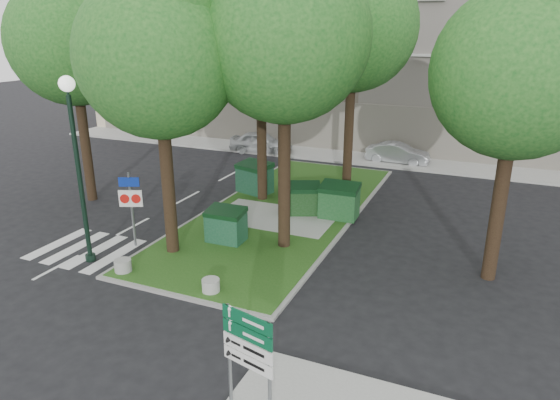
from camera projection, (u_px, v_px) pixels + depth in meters
The scene contains 25 objects.
ground at pixel (167, 294), 15.27m from camera, with size 120.00×120.00×0.00m, color black.
median_island at pixel (284, 211), 22.00m from camera, with size 6.00×16.00×0.12m, color #1F4E16.
median_kerb at pixel (284, 211), 22.01m from camera, with size 6.30×16.30×0.10m, color gray.
building_sidewalk at pixel (341, 156), 31.30m from camera, with size 42.00×3.00×0.12m, color #999993.
zebra_crossing at pixel (105, 253), 17.97m from camera, with size 5.00×3.00×0.01m, color silver.
apartment_building at pixel (376, 23), 35.22m from camera, with size 41.00×12.00×16.00m, color beige.
tree_median_near_left at pixel (160, 41), 15.62m from camera, with size 5.20×5.20×10.53m.
tree_median_near_right at pixel (288, 18), 15.83m from camera, with size 5.60×5.60×11.46m.
tree_median_mid at pixel (263, 46), 21.19m from camera, with size 4.80×4.80×9.99m.
tree_median_far at pixel (356, 13), 22.16m from camera, with size 5.80×5.80×11.93m.
tree_street_left at pixel (73, 29), 21.17m from camera, with size 5.40×5.40×11.00m.
tree_street_right at pixel (525, 55), 13.98m from camera, with size 5.00×5.00×10.06m.
dumpster_a at pixel (255, 178), 24.09m from camera, with size 1.89×1.57×1.51m.
dumpster_b at pixel (226, 225), 18.58m from camera, with size 1.43×1.02×1.31m.
dumpster_c at pixel (303, 199), 21.36m from camera, with size 1.72×1.50×1.34m.
dumpster_d at pixel (339, 201), 20.88m from camera, with size 1.64×1.18×1.49m.
bollard_left at pixel (123, 265), 16.37m from camera, with size 0.55×0.55×0.40m, color #9A9995.
bollard_right at pixel (211, 285), 15.12m from camera, with size 0.54×0.54×0.39m, color #A7A6A2.
bollard_mid at pixel (221, 223), 19.85m from camera, with size 0.64×0.64×0.46m, color #969792.
litter_bin at pixel (350, 199), 22.21m from camera, with size 0.41×0.41×0.72m, color orange.
street_lamp at pixel (76, 150), 16.15m from camera, with size 0.50×0.50×6.31m.
traffic_sign_pole at pixel (131, 200), 18.04m from camera, with size 0.80×0.38×2.84m.
directional_sign at pixel (249, 350), 9.72m from camera, with size 1.21×0.34×2.47m.
car_white at pixel (261, 142), 32.25m from camera, with size 1.62×4.03×1.37m, color silver.
car_silver at pixel (398, 153), 29.76m from camera, with size 1.29×3.69×1.22m, color #9C9FA4.
Camera 1 is at (8.52, -11.02, 7.71)m, focal length 32.00 mm.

